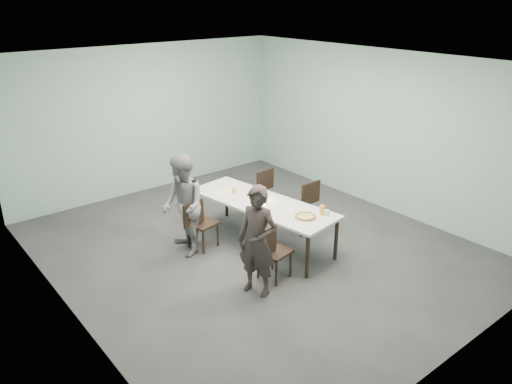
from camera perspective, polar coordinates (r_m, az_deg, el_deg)
ground at (r=8.31m, az=-0.11°, el=-6.36°), size 7.00×7.00×0.00m
room_shell at (r=7.56m, az=-0.12°, el=7.28°), size 6.02×7.02×3.01m
table at (r=8.15m, az=0.70°, el=-1.52°), size 1.28×2.70×0.75m
chair_near_left at (r=7.21m, az=1.74°, el=-6.55°), size 0.64×0.49×0.87m
chair_far_left at (r=8.11m, az=-6.54°, el=-3.30°), size 0.64×0.50×0.87m
chair_near_right at (r=8.75m, az=5.71°, el=-1.31°), size 0.61×0.42×0.87m
chair_far_right at (r=9.30m, az=0.57°, el=0.25°), size 0.63×0.46×0.87m
diner_near at (r=6.78m, az=0.16°, el=-5.68°), size 0.57×0.68×1.59m
diner_far at (r=7.91m, az=-8.36°, el=-1.56°), size 0.80×0.92×1.63m
pizza at (r=7.60m, az=5.67°, el=-2.82°), size 0.34×0.34×0.04m
side_plate at (r=7.84m, az=3.93°, el=-2.07°), size 0.18×0.18×0.01m
beer_glass at (r=7.72m, az=7.56°, el=-2.05°), size 0.08×0.08×0.15m
water_tumbler at (r=7.70m, az=8.08°, el=-2.37°), size 0.08×0.08×0.09m
tealight at (r=8.16m, az=0.96°, el=-0.90°), size 0.06×0.06×0.05m
amber_tumbler at (r=8.50m, az=-2.52°, el=0.19°), size 0.07×0.07×0.08m
menu at (r=8.53m, az=-3.70°, el=-0.03°), size 0.33×0.26×0.01m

